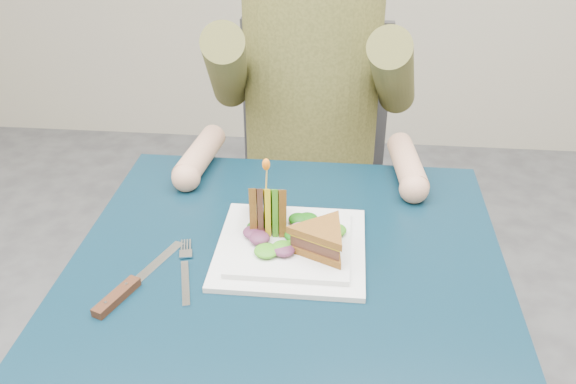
# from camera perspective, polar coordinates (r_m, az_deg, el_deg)

# --- Properties ---
(table) EXTENTS (0.75, 0.75, 0.73)m
(table) POSITION_cam_1_polar(r_m,az_deg,el_deg) (1.11, -0.10, -9.86)
(table) COLOR black
(table) RESTS_ON ground
(chair) EXTENTS (0.42, 0.40, 0.93)m
(chair) POSITION_cam_1_polar(r_m,az_deg,el_deg) (1.76, 2.24, 2.58)
(chair) COLOR #47474C
(chair) RESTS_ON ground
(diner) EXTENTS (0.54, 0.59, 0.74)m
(diner) POSITION_cam_1_polar(r_m,az_deg,el_deg) (1.51, 2.24, 13.13)
(diner) COLOR brown
(diner) RESTS_ON chair
(plate) EXTENTS (0.26, 0.26, 0.02)m
(plate) POSITION_cam_1_polar(r_m,az_deg,el_deg) (1.08, 0.27, -5.08)
(plate) COLOR white
(plate) RESTS_ON table
(sandwich_flat) EXTENTS (0.16, 0.16, 0.05)m
(sandwich_flat) POSITION_cam_1_polar(r_m,az_deg,el_deg) (1.03, 3.18, -4.43)
(sandwich_flat) COLOR brown
(sandwich_flat) RESTS_ON plate
(sandwich_upright) EXTENTS (0.09, 0.15, 0.15)m
(sandwich_upright) POSITION_cam_1_polar(r_m,az_deg,el_deg) (1.10, -1.97, -1.65)
(sandwich_upright) COLOR brown
(sandwich_upright) RESTS_ON plate
(fork) EXTENTS (0.06, 0.18, 0.01)m
(fork) POSITION_cam_1_polar(r_m,az_deg,el_deg) (1.04, -9.56, -7.41)
(fork) COLOR silver
(fork) RESTS_ON table
(knife) EXTENTS (0.09, 0.21, 0.02)m
(knife) POSITION_cam_1_polar(r_m,az_deg,el_deg) (1.02, -15.01, -8.84)
(knife) COLOR silver
(knife) RESTS_ON table
(toothpick) EXTENTS (0.01, 0.01, 0.06)m
(toothpick) POSITION_cam_1_polar(r_m,az_deg,el_deg) (1.06, -2.03, 1.26)
(toothpick) COLOR tan
(toothpick) RESTS_ON sandwich_upright
(toothpick_frill) EXTENTS (0.01, 0.01, 0.02)m
(toothpick_frill) POSITION_cam_1_polar(r_m,az_deg,el_deg) (1.05, -2.06, 2.60)
(toothpick_frill) COLOR orange
(toothpick_frill) RESTS_ON sandwich_upright
(lettuce_spill) EXTENTS (0.15, 0.13, 0.02)m
(lettuce_spill) POSITION_cam_1_polar(r_m,az_deg,el_deg) (1.07, 0.59, -3.88)
(lettuce_spill) COLOR #337A14
(lettuce_spill) RESTS_ON plate
(onion_ring) EXTENTS (0.04, 0.04, 0.02)m
(onion_ring) POSITION_cam_1_polar(r_m,az_deg,el_deg) (1.07, 1.10, -3.84)
(onion_ring) COLOR #9E4C7A
(onion_ring) RESTS_ON plate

